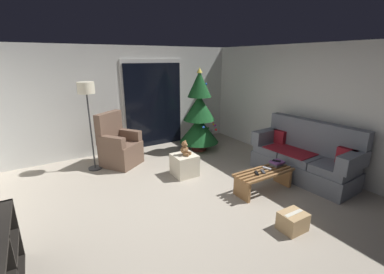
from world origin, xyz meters
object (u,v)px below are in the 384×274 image
object	(u,v)px
remote_black	(257,173)
book_stack	(277,163)
armchair	(119,147)
coffee_table	(264,178)
couch	(304,157)
teddy_bear_chestnut	(185,149)
christmas_tree	(199,115)
cardboard_box_taped_mid_floor	(293,221)
remote_graphite	(263,172)
remote_silver	(267,168)
cell_phone	(277,161)
ottoman	(184,165)
floor_lamp	(87,97)

from	to	relation	value
remote_black	book_stack	distance (m)	0.57
remote_black	armchair	world-z (taller)	armchair
coffee_table	remote_black	world-z (taller)	remote_black
couch	teddy_bear_chestnut	size ratio (longest dim) A/B	6.94
christmas_tree	couch	bearing A→B (deg)	-68.93
couch	christmas_tree	distance (m)	2.55
christmas_tree	cardboard_box_taped_mid_floor	world-z (taller)	christmas_tree
remote_graphite	cardboard_box_taped_mid_floor	world-z (taller)	remote_graphite
remote_black	christmas_tree	bearing A→B (deg)	115.01
remote_black	christmas_tree	size ratio (longest dim) A/B	0.08
couch	remote_silver	size ratio (longest dim) A/B	12.69
cell_phone	armchair	distance (m)	3.22
teddy_bear_chestnut	remote_silver	bearing A→B (deg)	-51.96
remote_graphite	ottoman	bearing A→B (deg)	151.04
christmas_tree	teddy_bear_chestnut	distance (m)	1.53
book_stack	cell_phone	distance (m)	0.04
armchair	couch	bearing A→B (deg)	-40.71
couch	remote_silver	xyz separation A→B (m)	(-0.97, 0.03, -0.02)
coffee_table	teddy_bear_chestnut	distance (m)	1.54
remote_silver	teddy_bear_chestnut	distance (m)	1.55
cell_phone	remote_black	bearing A→B (deg)	157.14
remote_graphite	teddy_bear_chestnut	bearing A→B (deg)	151.02
book_stack	floor_lamp	world-z (taller)	floor_lamp
book_stack	teddy_bear_chestnut	size ratio (longest dim) A/B	0.85
christmas_tree	book_stack	bearing A→B (deg)	-85.11
remote_graphite	cardboard_box_taped_mid_floor	distance (m)	1.07
coffee_table	remote_graphite	bearing A→B (deg)	-159.51
couch	ottoman	distance (m)	2.31
remote_graphite	cardboard_box_taped_mid_floor	size ratio (longest dim) A/B	0.45
remote_black	cell_phone	distance (m)	0.58
remote_graphite	cardboard_box_taped_mid_floor	xyz separation A→B (m)	(-0.41, -0.96, -0.25)
teddy_bear_chestnut	coffee_table	bearing A→B (deg)	-56.27
christmas_tree	armchair	bearing A→B (deg)	176.23
couch	ottoman	world-z (taller)	couch
couch	cardboard_box_taped_mid_floor	world-z (taller)	couch
remote_silver	armchair	xyz separation A→B (m)	(-1.88, 2.43, 0.02)
coffee_table	teddy_bear_chestnut	world-z (taller)	teddy_bear_chestnut
couch	remote_black	world-z (taller)	couch
floor_lamp	couch	bearing A→B (deg)	-36.42
couch	cardboard_box_taped_mid_floor	distance (m)	1.85
ottoman	coffee_table	bearing A→B (deg)	-56.27
armchair	coffee_table	bearing A→B (deg)	-54.29
remote_black	book_stack	size ratio (longest dim) A/B	0.65
remote_silver	floor_lamp	distance (m)	3.62
cell_phone	ottoman	bearing A→B (deg)	104.78
couch	teddy_bear_chestnut	xyz separation A→B (m)	(-1.92, 1.25, 0.14)
couch	christmas_tree	xyz separation A→B (m)	(-0.90, 2.33, 0.49)
couch	remote_black	distance (m)	1.27
couch	floor_lamp	distance (m)	4.34
floor_lamp	ottoman	size ratio (longest dim) A/B	4.05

